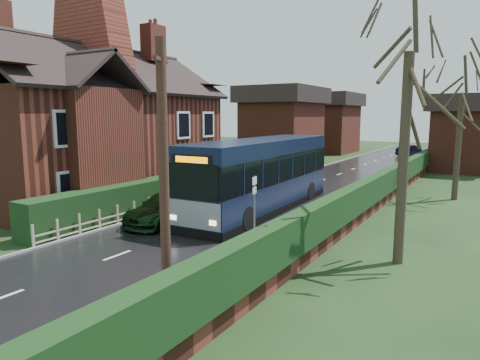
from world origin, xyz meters
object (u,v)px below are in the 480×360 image
Objects in this scene: brick_house at (95,122)px; car_green at (167,208)px; bus at (260,176)px; telegraph_pole at (164,189)px; car_silver at (205,191)px; bus_stop_sign at (254,199)px.

brick_house is 8.37m from car_green.
telegraph_pole is (4.00, -11.82, 1.43)m from bus.
bus is 3.79m from car_silver.
bus is 5.12m from car_green.
car_silver is 4.76m from car_green.
car_green is at bearing -72.05° from car_silver.
bus is (9.54, 2.05, -2.60)m from brick_house.
car_silver is 7.99m from bus_stop_sign.
brick_house is 12.58m from bus_stop_sign.
telegraph_pole is at bearing -72.91° from bus.
bus_stop_sign is at bearing -13.64° from brick_house.
telegraph_pole is at bearing -52.32° from car_green.
brick_house is at bearing 120.40° from telegraph_pole.
car_silver is at bearing 127.83° from bus_stop_sign.
car_green is at bearing -120.33° from bus.
bus is at bearing 12.13° from brick_house.
car_green is 0.73× the size of telegraph_pole.
bus_stop_sign is (11.93, -2.90, -2.71)m from brick_house.
bus is 2.56× the size of car_green.
brick_house reaches higher than telegraph_pole.
car_green is 10.14m from telegraph_pole.
brick_house is 4.04× the size of car_silver.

